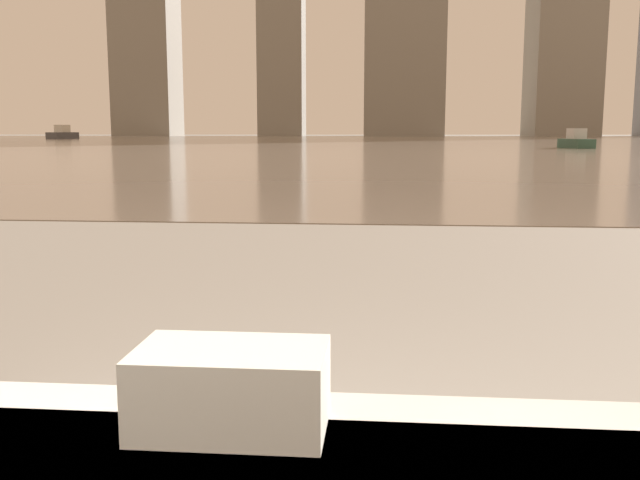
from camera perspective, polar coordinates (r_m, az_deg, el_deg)
name	(u,v)px	position (r m, az deg, el deg)	size (l,w,h in m)	color
towel_stack	(231,388)	(1.06, -7.10, -11.70)	(0.27, 0.17, 0.12)	silver
harbor_water	(384,141)	(62.11, 5.12, 7.88)	(180.00, 110.00, 0.01)	gray
harbor_boat_0	(63,134)	(84.08, -19.90, 7.99)	(2.13, 4.25, 1.52)	#4C4C51
harbor_boat_2	(576,141)	(40.21, 19.81, 7.45)	(1.35, 2.86, 1.03)	#335647
skyline_tower_0	(146,40)	(125.45, -13.77, 15.25)	(9.73, 8.81, 31.24)	gray
skyline_tower_3	(564,33)	(122.22, 18.93, 15.38)	(9.94, 12.09, 31.94)	gray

